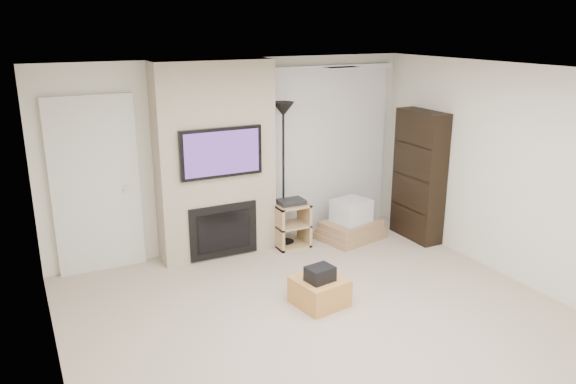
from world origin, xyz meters
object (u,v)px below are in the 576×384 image
ottoman (320,291)px  av_stand (291,222)px  box_stack (351,224)px  bookshelf (419,176)px  floor_lamp (283,134)px

ottoman → av_stand: 1.70m
box_stack → bookshelf: bookshelf is taller
ottoman → box_stack: box_stack is taller
ottoman → floor_lamp: floor_lamp is taller
ottoman → box_stack: (1.36, 1.49, 0.07)m
bookshelf → floor_lamp: bearing=160.9°
floor_lamp → box_stack: (0.93, -0.25, -1.32)m
ottoman → floor_lamp: (0.43, 1.74, 1.39)m
ottoman → bookshelf: (2.21, 1.12, 0.75)m
ottoman → box_stack: bearing=47.6°
bookshelf → av_stand: bearing=163.9°
floor_lamp → av_stand: bearing=-64.6°
av_stand → bookshelf: 1.88m
floor_lamp → box_stack: size_ratio=2.01×
av_stand → box_stack: bearing=-8.7°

